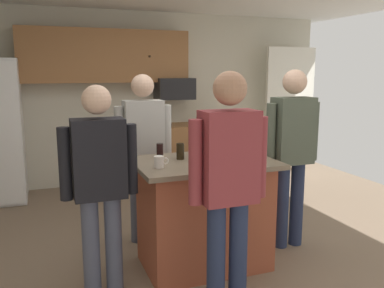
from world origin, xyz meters
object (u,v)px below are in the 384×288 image
Objects in this scene: tumbler_amber at (226,159)px; glass_short_whisky at (180,151)px; person_elder_center at (292,146)px; glass_dark_ale at (160,150)px; microwave_over_range at (174,89)px; person_host_foreground at (144,147)px; serving_tray at (218,155)px; person_guest_by_door at (100,179)px; kitchen_island at (204,213)px; mug_ceramic_white at (159,162)px; person_guest_left at (228,179)px.

glass_short_whisky is at bearing 124.26° from tumbler_amber.
glass_dark_ale is (-1.26, 0.18, 0.02)m from person_elder_center.
person_host_foreground is (-0.99, -2.05, -0.48)m from microwave_over_range.
serving_tray is at bearing -9.52° from glass_short_whisky.
person_elder_center is at bearing -8.04° from glass_dark_ale.
person_guest_by_door is 0.81m from glass_short_whisky.
person_elder_center is 12.33× the size of glass_short_whisky.
kitchen_island is at bearing -38.95° from glass_dark_ale.
mug_ceramic_white is at bearing -32.22° from person_host_foreground.
person_host_foreground is 0.82m from serving_tray.
glass_dark_ale is at bearing -22.07° from person_host_foreground.
person_guest_by_door is 12.97× the size of glass_dark_ale.
kitchen_island is 0.67m from glass_dark_ale.
kitchen_island is at bearing 107.40° from tumbler_amber.
mug_ceramic_white is at bearing -163.83° from kitchen_island.
microwave_over_range is 2.79m from glass_short_whisky.
microwave_over_range is at bearing 127.36° from person_host_foreground.
person_guest_left is 1.48m from person_host_foreground.
kitchen_island is 0.69m from mug_ceramic_white.
person_guest_by_door reaches higher than kitchen_island.
kitchen_island is at bearing 16.17° from mug_ceramic_white.
mug_ceramic_white is at bearing -3.79° from person_guest_by_door.
person_elder_center is at bearing 37.39° from person_host_foreground.
tumbler_amber is at bearing -102.89° from serving_tray.
person_guest_by_door is at bearing -58.52° from person_host_foreground.
mug_ceramic_white is 0.36m from glass_short_whisky.
kitchen_island is at bearing 0.00° from person_guest_by_door.
glass_short_whisky is at bearing 146.25° from kitchen_island.
kitchen_island is at bearing 0.00° from person_elder_center.
person_elder_center reaches higher than person_host_foreground.
tumbler_amber reaches higher than mug_ceramic_white.
glass_dark_ale is 0.52m from serving_tray.
serving_tray is (0.16, 0.06, 0.49)m from kitchen_island.
person_guest_left is 0.87m from serving_tray.
person_host_foreground reaches higher than tumbler_amber.
microwave_over_range reaches higher than glass_short_whisky.
glass_dark_ale is 0.28× the size of serving_tray.
person_elder_center is 1.39m from mug_ceramic_white.
mug_ceramic_white is at bearing -106.64° from glass_dark_ale.
person_elder_center is 1.03× the size of person_host_foreground.
mug_ceramic_white is at bearing 3.64° from person_elder_center.
microwave_over_range is 0.32× the size of person_elder_center.
person_elder_center is (0.94, 0.08, 0.52)m from kitchen_island.
serving_tray is at bearing 11.71° from person_host_foreground.
person_host_foreground is 0.62m from glass_short_whisky.
kitchen_island is 8.50× the size of glass_short_whisky.
person_guest_by_door is at bearing -142.48° from glass_dark_ale.
serving_tray is (0.07, 0.32, -0.04)m from tumbler_amber.
kitchen_island is 0.92m from person_guest_left.
glass_short_whisky is at bearing 12.82° from person_guest_left.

